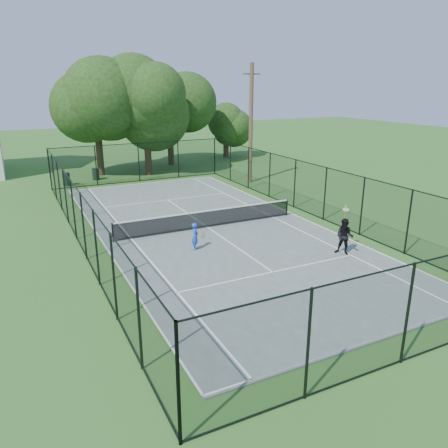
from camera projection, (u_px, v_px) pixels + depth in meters
name	position (u px, v px, depth m)	size (l,w,h in m)	color
ground	(208.00, 229.00, 23.17)	(120.00, 120.00, 0.00)	#2F6522
tennis_court	(208.00, 228.00, 23.16)	(11.00, 24.00, 0.06)	#52615C
tennis_net	(208.00, 218.00, 22.99)	(10.08, 0.08, 0.95)	black
fence	(208.00, 201.00, 22.71)	(13.10, 26.10, 3.00)	black
tree_near_left	(96.00, 114.00, 35.13)	(6.25, 6.25, 8.15)	#332114
tree_near_mid	(146.00, 113.00, 35.13)	(6.26, 6.26, 8.19)	#332114
tree_near_right	(169.00, 106.00, 39.83)	(6.08, 6.08, 8.39)	#332114
tree_far_right	(226.00, 126.00, 44.55)	(3.88, 3.88, 5.13)	#332114
trash_bin_left	(66.00, 179.00, 32.71)	(0.58, 0.58, 0.97)	black
trash_bin_right	(96.00, 174.00, 34.62)	(0.58, 0.58, 0.92)	black
utility_pole	(251.00, 124.00, 32.69)	(1.40, 0.30, 8.78)	#4C3823
player_blue	(195.00, 236.00, 19.93)	(0.83, 0.55, 1.27)	blue
player_black	(345.00, 237.00, 19.33)	(0.97, 1.01, 2.15)	black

